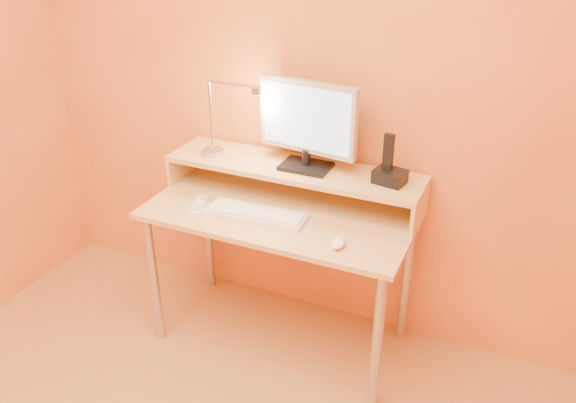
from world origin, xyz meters
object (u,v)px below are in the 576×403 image
at_px(phone_dock, 390,177).
at_px(remote_control, 199,204).
at_px(lamp_base, 214,152).
at_px(mouse, 338,243).
at_px(monitor_panel, 308,117).
at_px(keyboard, 256,215).

height_order(phone_dock, remote_control, phone_dock).
xyz_separation_m(lamp_base, mouse, (0.74, -0.30, -0.16)).
height_order(monitor_panel, phone_dock, monitor_panel).
distance_m(phone_dock, keyboard, 0.60).
height_order(keyboard, mouse, mouse).
height_order(phone_dock, keyboard, phone_dock).
xyz_separation_m(monitor_panel, remote_control, (-0.41, -0.27, -0.39)).
bearing_deg(lamp_base, keyboard, -32.58).
distance_m(monitor_panel, lamp_base, 0.52).
relative_size(monitor_panel, mouse, 4.88).
relative_size(lamp_base, mouse, 1.04).
xyz_separation_m(lamp_base, keyboard, (0.33, -0.21, -0.16)).
distance_m(lamp_base, remote_control, 0.29).
height_order(lamp_base, keyboard, lamp_base).
distance_m(monitor_panel, keyboard, 0.48).
distance_m(keyboard, mouse, 0.42).
distance_m(phone_dock, remote_control, 0.86).
bearing_deg(monitor_panel, mouse, -42.54).
bearing_deg(phone_dock, remote_control, -151.47).
xyz_separation_m(phone_dock, keyboard, (-0.52, -0.24, -0.18)).
bearing_deg(remote_control, mouse, -23.17).
bearing_deg(mouse, keyboard, 160.38).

